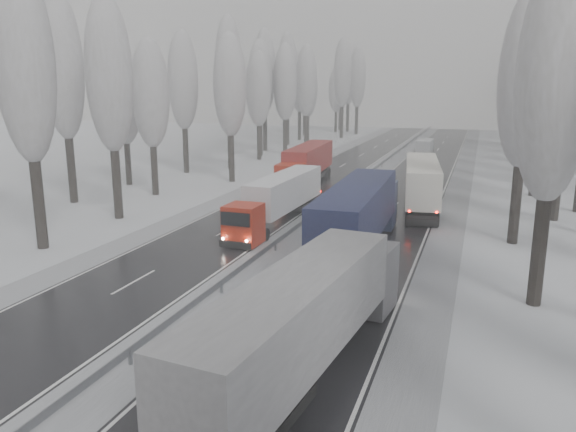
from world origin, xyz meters
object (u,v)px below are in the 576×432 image
Objects in this scene: box_truck_distant at (425,148)px; truck_red_red at (307,163)px; truck_blue_box at (360,212)px; truck_cream_box at (421,180)px; truck_grey_tarp at (309,314)px; truck_red_white at (280,196)px.

truck_red_red is (-9.30, -30.26, 1.15)m from box_truck_distant.
truck_blue_box is 24.80m from truck_red_red.
truck_cream_box is 2.45× the size of box_truck_distant.
truck_blue_box reaches higher than box_truck_distant.
truck_grey_tarp is 1.16× the size of truck_red_white.
truck_red_white is (-7.45, 5.84, -0.53)m from truck_blue_box.
truck_blue_box reaches higher than truck_red_white.
box_truck_distant is 31.68m from truck_red_red.
truck_grey_tarp is 0.93× the size of truck_blue_box.
truck_blue_box reaches higher than truck_grey_tarp.
truck_grey_tarp is 2.45× the size of box_truck_distant.
box_truck_distant is at bearing 87.89° from truck_cream_box.
truck_grey_tarp is at bearing -76.70° from truck_red_red.
truck_blue_box is at bearing 101.44° from truck_grey_tarp.
truck_red_red is at bearing 101.63° from truck_red_white.
box_truck_distant is at bearing 98.29° from truck_grey_tarp.
truck_cream_box is 13.30m from truck_red_white.
truck_red_white is (-6.31, -46.92, 0.84)m from box_truck_distant.
truck_grey_tarp is 68.74m from box_truck_distant.
truck_grey_tarp reaches higher than truck_red_red.
truck_grey_tarp is at bearing -98.57° from truck_cream_box.
truck_cream_box is at bearing 44.71° from truck_red_white.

